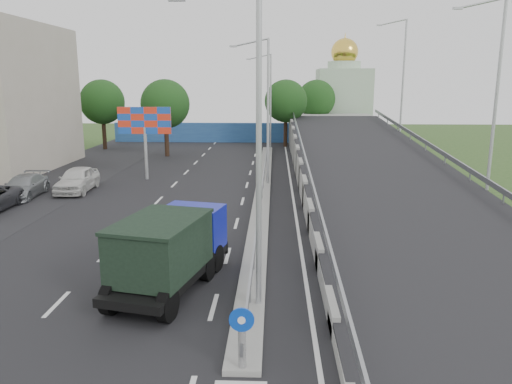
{
  "coord_description": "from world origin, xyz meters",
  "views": [
    {
      "loc": [
        0.79,
        -9.28,
        7.35
      ],
      "look_at": [
        -0.09,
        13.91,
        2.2
      ],
      "focal_mm": 35.0,
      "sensor_mm": 36.0,
      "label": 1
    }
  ],
  "objects_px": {
    "lamp_post_near": "(253,133)",
    "lamp_post_far": "(269,96)",
    "parked_car_e": "(77,179)",
    "lamp_post_mid": "(265,104)",
    "billboard": "(145,125)",
    "parked_car_d": "(24,186)",
    "dump_truck": "(171,247)",
    "church": "(343,97)",
    "sign_bollard": "(242,338)"
  },
  "relations": [
    {
      "from": "billboard",
      "to": "parked_car_d",
      "type": "height_order",
      "value": "billboard"
    },
    {
      "from": "lamp_post_far",
      "to": "parked_car_e",
      "type": "bearing_deg",
      "value": -119.51
    },
    {
      "from": "lamp_post_mid",
      "to": "billboard",
      "type": "xyz_separation_m",
      "value": [
        -9.11,
        2.0,
        -1.62
      ]
    },
    {
      "from": "lamp_post_far",
      "to": "billboard",
      "type": "distance_m",
      "value": 20.24
    },
    {
      "from": "sign_bollard",
      "to": "lamp_post_far",
      "type": "xyz_separation_m",
      "value": [
        0.11,
        43.83,
        4.77
      ]
    },
    {
      "from": "parked_car_d",
      "to": "lamp_post_mid",
      "type": "bearing_deg",
      "value": 11.51
    },
    {
      "from": "dump_truck",
      "to": "lamp_post_mid",
      "type": "bearing_deg",
      "value": 93.87
    },
    {
      "from": "sign_bollard",
      "to": "parked_car_e",
      "type": "bearing_deg",
      "value": 120.65
    },
    {
      "from": "lamp_post_near",
      "to": "lamp_post_mid",
      "type": "distance_m",
      "value": 20.0
    },
    {
      "from": "sign_bollard",
      "to": "lamp_post_far",
      "type": "relative_size",
      "value": 0.17
    },
    {
      "from": "parked_car_d",
      "to": "parked_car_e",
      "type": "xyz_separation_m",
      "value": [
        2.83,
        1.75,
        0.14
      ]
    },
    {
      "from": "lamp_post_near",
      "to": "parked_car_d",
      "type": "bearing_deg",
      "value": 134.69
    },
    {
      "from": "lamp_post_mid",
      "to": "lamp_post_far",
      "type": "relative_size",
      "value": 1.0
    },
    {
      "from": "billboard",
      "to": "dump_truck",
      "type": "bearing_deg",
      "value": -73.37
    },
    {
      "from": "dump_truck",
      "to": "parked_car_d",
      "type": "height_order",
      "value": "dump_truck"
    },
    {
      "from": "lamp_post_near",
      "to": "lamp_post_far",
      "type": "distance_m",
      "value": 40.0
    },
    {
      "from": "billboard",
      "to": "lamp_post_far",
      "type": "bearing_deg",
      "value": 63.16
    },
    {
      "from": "lamp_post_far",
      "to": "sign_bollard",
      "type": "bearing_deg",
      "value": -90.14
    },
    {
      "from": "billboard",
      "to": "parked_car_d",
      "type": "distance_m",
      "value": 9.64
    },
    {
      "from": "parked_car_d",
      "to": "parked_car_e",
      "type": "bearing_deg",
      "value": 28.04
    },
    {
      "from": "lamp_post_far",
      "to": "parked_car_d",
      "type": "height_order",
      "value": "lamp_post_far"
    },
    {
      "from": "parked_car_e",
      "to": "lamp_post_mid",
      "type": "bearing_deg",
      "value": 8.13
    },
    {
      "from": "lamp_post_near",
      "to": "dump_truck",
      "type": "xyz_separation_m",
      "value": [
        -3.02,
        1.62,
        -4.27
      ]
    },
    {
      "from": "sign_bollard",
      "to": "lamp_post_far",
      "type": "bearing_deg",
      "value": 89.86
    },
    {
      "from": "parked_car_d",
      "to": "lamp_post_far",
      "type": "bearing_deg",
      "value": 53.51
    },
    {
      "from": "parked_car_e",
      "to": "church",
      "type": "bearing_deg",
      "value": 55.19
    },
    {
      "from": "parked_car_d",
      "to": "lamp_post_near",
      "type": "bearing_deg",
      "value": -49.12
    },
    {
      "from": "lamp_post_near",
      "to": "parked_car_d",
      "type": "xyz_separation_m",
      "value": [
        -15.56,
        15.74,
        -5.1
      ]
    },
    {
      "from": "sign_bollard",
      "to": "billboard",
      "type": "bearing_deg",
      "value": 109.21
    },
    {
      "from": "billboard",
      "to": "parked_car_e",
      "type": "bearing_deg",
      "value": -128.83
    },
    {
      "from": "billboard",
      "to": "parked_car_e",
      "type": "relative_size",
      "value": 1.11
    },
    {
      "from": "sign_bollard",
      "to": "church",
      "type": "distance_m",
      "value": 58.84
    },
    {
      "from": "lamp_post_far",
      "to": "billboard",
      "type": "relative_size",
      "value": 1.83
    },
    {
      "from": "church",
      "to": "parked_car_d",
      "type": "bearing_deg",
      "value": -123.63
    },
    {
      "from": "lamp_post_near",
      "to": "lamp_post_mid",
      "type": "height_order",
      "value": "same"
    },
    {
      "from": "church",
      "to": "lamp_post_mid",
      "type": "bearing_deg",
      "value": -106.22
    },
    {
      "from": "parked_car_d",
      "to": "church",
      "type": "bearing_deg",
      "value": 52.56
    },
    {
      "from": "lamp_post_near",
      "to": "dump_truck",
      "type": "relative_size",
      "value": 1.51
    },
    {
      "from": "lamp_post_near",
      "to": "billboard",
      "type": "xyz_separation_m",
      "value": [
        -9.11,
        22.0,
        -1.62
      ]
    },
    {
      "from": "billboard",
      "to": "dump_truck",
      "type": "xyz_separation_m",
      "value": [
        6.09,
        -20.38,
        -2.64
      ]
    },
    {
      "from": "dump_truck",
      "to": "parked_car_d",
      "type": "bearing_deg",
      "value": 144.82
    },
    {
      "from": "billboard",
      "to": "parked_car_d",
      "type": "bearing_deg",
      "value": -135.86
    },
    {
      "from": "parked_car_d",
      "to": "sign_bollard",
      "type": "bearing_deg",
      "value": -55.5
    },
    {
      "from": "sign_bollard",
      "to": "lamp_post_far",
      "type": "height_order",
      "value": "lamp_post_far"
    },
    {
      "from": "dump_truck",
      "to": "parked_car_e",
      "type": "xyz_separation_m",
      "value": [
        -9.72,
        15.87,
        -0.7
      ]
    },
    {
      "from": "lamp_post_near",
      "to": "parked_car_e",
      "type": "height_order",
      "value": "lamp_post_near"
    },
    {
      "from": "sign_bollard",
      "to": "parked_car_d",
      "type": "bearing_deg",
      "value": 128.31
    },
    {
      "from": "lamp_post_far",
      "to": "church",
      "type": "height_order",
      "value": "church"
    },
    {
      "from": "sign_bollard",
      "to": "lamp_post_mid",
      "type": "bearing_deg",
      "value": 89.74
    },
    {
      "from": "lamp_post_near",
      "to": "dump_truck",
      "type": "bearing_deg",
      "value": 151.86
    }
  ]
}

